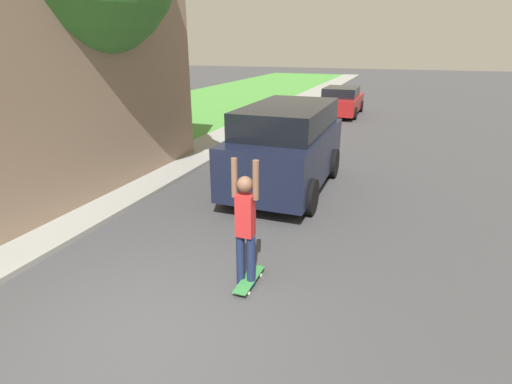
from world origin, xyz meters
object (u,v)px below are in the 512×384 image
skateboarder (245,223)px  car_down_street (341,101)px  suv_parked (287,146)px  skateboard (249,280)px

skateboarder → car_down_street: bearing=94.2°
suv_parked → skateboard: 4.56m
skateboarder → skateboard: 0.95m
suv_parked → skateboarder: 4.45m
car_down_street → skateboard: size_ratio=5.12×
skateboard → car_down_street: bearing=94.4°
suv_parked → car_down_street: size_ratio=1.03×
suv_parked → skateboard: bearing=-80.8°
suv_parked → car_down_street: (-0.53, 11.87, -0.41)m
car_down_street → skateboard: (1.24, -16.26, -0.61)m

